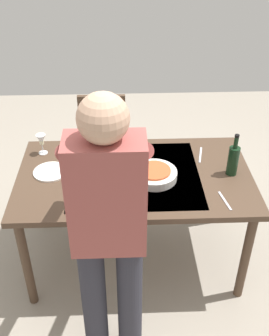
% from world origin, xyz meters
% --- Properties ---
extents(ground_plane, '(6.00, 6.00, 0.00)m').
position_xyz_m(ground_plane, '(0.00, 0.00, 0.00)').
color(ground_plane, '#9E9384').
extents(dining_table, '(1.55, 0.90, 0.78)m').
position_xyz_m(dining_table, '(0.00, 0.00, 0.70)').
color(dining_table, '#4C3828').
rests_on(dining_table, ground_plane).
extents(chair_near, '(0.40, 0.40, 0.91)m').
position_xyz_m(chair_near, '(0.24, -0.83, 0.53)').
color(chair_near, '#352114').
rests_on(chair_near, ground_plane).
extents(person_server, '(0.42, 0.61, 1.69)m').
position_xyz_m(person_server, '(0.16, 0.71, 0.96)').
color(person_server, '#2D2D38').
rests_on(person_server, ground_plane).
extents(wine_bottle, '(0.07, 0.07, 0.30)m').
position_xyz_m(wine_bottle, '(-0.64, 0.02, 0.89)').
color(wine_bottle, black).
rests_on(wine_bottle, dining_table).
extents(wine_glass_left, '(0.07, 0.07, 0.15)m').
position_xyz_m(wine_glass_left, '(0.12, -0.11, 0.88)').
color(wine_glass_left, white).
rests_on(wine_glass_left, dining_table).
extents(wine_glass_right, '(0.07, 0.07, 0.15)m').
position_xyz_m(wine_glass_right, '(0.64, -0.28, 0.88)').
color(wine_glass_right, white).
rests_on(wine_glass_right, dining_table).
extents(water_cup_near_left, '(0.07, 0.07, 0.10)m').
position_xyz_m(water_cup_near_left, '(0.39, 0.05, 0.83)').
color(water_cup_near_left, silver).
rests_on(water_cup_near_left, dining_table).
extents(water_cup_near_right, '(0.07, 0.07, 0.11)m').
position_xyz_m(water_cup_near_right, '(0.00, 0.29, 0.83)').
color(water_cup_near_right, silver).
rests_on(water_cup_near_right, dining_table).
extents(water_cup_far_left, '(0.07, 0.07, 0.10)m').
position_xyz_m(water_cup_far_left, '(0.12, -0.00, 0.83)').
color(water_cup_far_left, silver).
rests_on(water_cup_far_left, dining_table).
extents(serving_bowl_pasta, '(0.30, 0.30, 0.07)m').
position_xyz_m(serving_bowl_pasta, '(-0.13, 0.05, 0.81)').
color(serving_bowl_pasta, white).
rests_on(serving_bowl_pasta, dining_table).
extents(dinner_plate_near, '(0.23, 0.23, 0.01)m').
position_xyz_m(dinner_plate_near, '(0.23, 0.21, 0.78)').
color(dinner_plate_near, white).
rests_on(dinner_plate_near, dining_table).
extents(dinner_plate_far, '(0.23, 0.23, 0.01)m').
position_xyz_m(dinner_plate_far, '(0.56, -0.04, 0.78)').
color(dinner_plate_far, white).
rests_on(dinner_plate_far, dining_table).
extents(table_knife, '(0.06, 0.20, 0.00)m').
position_xyz_m(table_knife, '(-0.48, -0.21, 0.78)').
color(table_knife, silver).
rests_on(table_knife, dining_table).
extents(table_fork, '(0.05, 0.18, 0.00)m').
position_xyz_m(table_fork, '(-0.54, 0.30, 0.78)').
color(table_fork, silver).
rests_on(table_fork, dining_table).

